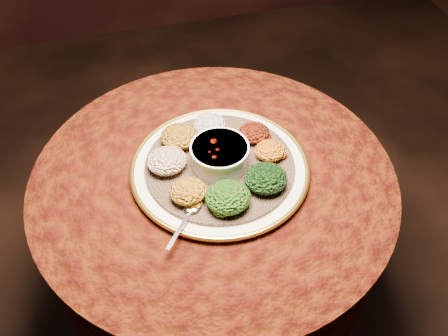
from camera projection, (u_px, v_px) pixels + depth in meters
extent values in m
plane|color=black|center=(216.00, 309.00, 1.84)|extent=(4.00, 4.00, 0.00)
cylinder|color=black|center=(216.00, 306.00, 1.83)|extent=(0.44, 0.44, 0.04)
cylinder|color=black|center=(215.00, 258.00, 1.59)|extent=(0.12, 0.12, 0.68)
cylinder|color=black|center=(213.00, 183.00, 1.33)|extent=(0.80, 0.80, 0.04)
cylinder|color=#391204|center=(214.00, 217.00, 1.44)|extent=(0.93, 0.93, 0.34)
cylinder|color=#391204|center=(213.00, 177.00, 1.31)|extent=(0.96, 0.96, 0.01)
cylinder|color=white|center=(220.00, 169.00, 1.31)|extent=(0.56, 0.56, 0.02)
torus|color=gold|center=(220.00, 167.00, 1.30)|extent=(0.47, 0.47, 0.01)
cylinder|color=#876143|center=(220.00, 165.00, 1.30)|extent=(0.48, 0.48, 0.01)
cylinder|color=silver|center=(220.00, 156.00, 1.27)|extent=(0.14, 0.14, 0.06)
cylinder|color=silver|center=(220.00, 148.00, 1.25)|extent=(0.15, 0.15, 0.01)
cylinder|color=#630B04|center=(220.00, 150.00, 1.26)|extent=(0.12, 0.12, 0.01)
ellipsoid|color=silver|center=(192.00, 209.00, 1.19)|extent=(0.04, 0.03, 0.01)
cube|color=silver|center=(179.00, 231.00, 1.14)|extent=(0.08, 0.09, 0.00)
ellipsoid|color=silver|center=(209.00, 124.00, 1.37)|extent=(0.09, 0.08, 0.04)
ellipsoid|color=black|center=(254.00, 133.00, 1.35)|extent=(0.08, 0.08, 0.04)
ellipsoid|color=#C37610|center=(270.00, 150.00, 1.30)|extent=(0.08, 0.08, 0.04)
ellipsoid|color=black|center=(266.00, 178.00, 1.23)|extent=(0.11, 0.10, 0.05)
ellipsoid|color=maroon|center=(228.00, 197.00, 1.18)|extent=(0.11, 0.10, 0.05)
ellipsoid|color=#AF7B0F|center=(188.00, 191.00, 1.20)|extent=(0.09, 0.09, 0.04)
ellipsoid|color=maroon|center=(167.00, 161.00, 1.27)|extent=(0.10, 0.10, 0.05)
ellipsoid|color=#986712|center=(179.00, 136.00, 1.33)|extent=(0.10, 0.10, 0.05)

